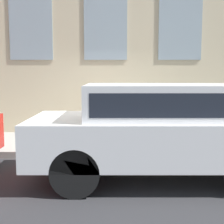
% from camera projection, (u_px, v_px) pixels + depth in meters
% --- Properties ---
extents(ground_plane, '(80.00, 80.00, 0.00)m').
position_uv_depth(ground_plane, '(104.00, 159.00, 6.58)').
color(ground_plane, '#2D2D30').
extents(sidewalk, '(2.26, 60.00, 0.16)m').
position_uv_depth(sidewalk, '(105.00, 144.00, 7.69)').
color(sidewalk, '#9E9B93').
rests_on(sidewalk, ground_plane).
extents(fire_hydrant, '(0.35, 0.46, 0.76)m').
position_uv_depth(fire_hydrant, '(121.00, 130.00, 6.91)').
color(fire_hydrant, gray).
rests_on(fire_hydrant, sidewalk).
extents(person, '(0.34, 0.22, 1.40)m').
position_uv_depth(person, '(103.00, 108.00, 7.22)').
color(person, '#726651').
rests_on(person, sidewalk).
extents(parked_truck_white_near, '(1.84, 4.29, 1.62)m').
position_uv_depth(parked_truck_white_near, '(161.00, 125.00, 5.25)').
color(parked_truck_white_near, black).
rests_on(parked_truck_white_near, ground_plane).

